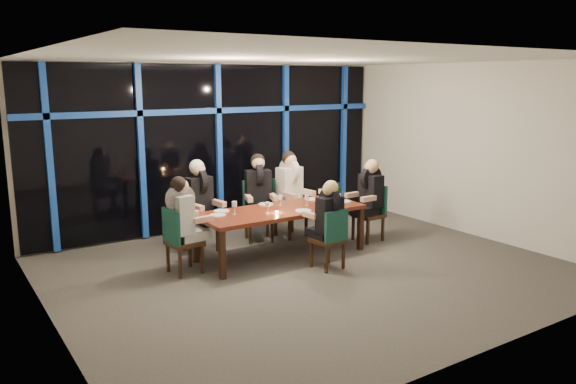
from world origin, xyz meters
The scene contains 29 objects.
room centered at (0.00, 0.00, 2.02)m, with size 7.04×7.00×3.02m.
window_wall centered at (0.01, 2.93, 1.55)m, with size 6.86×0.43×2.94m.
dining_table centered at (0.00, 0.80, 0.68)m, with size 2.60×1.00×0.75m.
chair_far_left centered at (-0.96, 1.79, 0.56)m, with size 0.54×0.54×1.01m.
chair_far_mid centered at (0.17, 1.80, 0.57)m, with size 0.60×0.60×1.01m.
chair_far_right centered at (0.74, 1.73, 0.57)m, with size 0.53×0.53×1.02m.
chair_end_left centered at (-1.65, 0.88, 0.53)m, with size 0.48×0.48×0.95m.
chair_end_right centered at (1.78, 0.70, 0.53)m, with size 0.46×0.46×0.95m.
chair_near_mid centered at (0.26, -0.14, 0.50)m, with size 0.44×0.44×0.89m.
diner_far_left centered at (-0.94, 1.70, 0.96)m, with size 0.54×0.67×0.98m.
diner_far_mid centered at (0.14, 1.72, 0.97)m, with size 0.61×0.69×0.99m.
diner_far_right centered at (0.75, 1.65, 0.97)m, with size 0.54×0.66×1.00m.
diner_end_left centered at (-1.57, 0.89, 0.91)m, with size 0.62×0.50×0.93m.
diner_end_right centered at (1.70, 0.70, 0.91)m, with size 0.60×0.48×0.93m.
diner_near_mid centered at (0.25, -0.07, 0.85)m, with size 0.46×0.57×0.87m.
plate_far_left centered at (-0.84, 1.15, 0.76)m, with size 0.24×0.24×0.01m, color white.
plate_far_mid centered at (-0.04, 1.19, 0.76)m, with size 0.24×0.24×0.01m, color white.
plate_far_right centered at (0.82, 1.09, 0.76)m, with size 0.24×0.24×0.01m, color white.
plate_end_left centered at (-1.01, 0.94, 0.76)m, with size 0.24×0.24×0.01m, color white.
plate_end_right centered at (1.14, 0.67, 0.76)m, with size 0.24×0.24×0.01m, color white.
plate_near_mid centered at (0.21, 0.50, 0.76)m, with size 0.24×0.24×0.01m, color white.
wine_bottle centered at (1.05, 0.69, 0.88)m, with size 0.08×0.08×0.33m.
water_pitcher centered at (0.70, 0.58, 0.85)m, with size 0.13×0.11×0.21m.
tea_light centered at (-0.20, 0.61, 0.76)m, with size 0.05×0.05×0.03m, color #F4A249.
wine_glass_a centered at (-0.33, 0.65, 0.88)m, with size 0.07×0.07×0.17m.
wine_glass_b centered at (0.12, 1.00, 0.87)m, with size 0.07×0.07×0.17m.
wine_glass_c centered at (0.47, 0.77, 0.87)m, with size 0.06×0.06×0.17m.
wine_glass_d centered at (-0.76, 0.88, 0.89)m, with size 0.08×0.08×0.19m.
wine_glass_e centered at (0.89, 0.98, 0.88)m, with size 0.07×0.07×0.18m.
Camera 1 is at (-4.54, -6.29, 2.71)m, focal length 35.00 mm.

